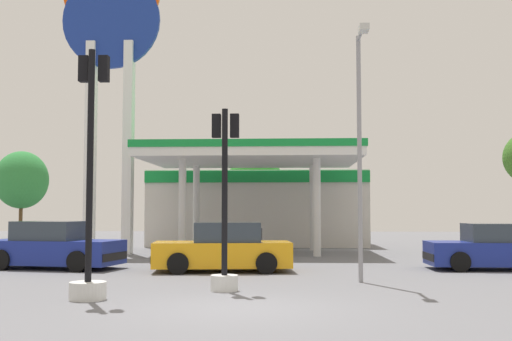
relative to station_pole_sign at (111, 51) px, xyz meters
name	(u,v)px	position (x,y,z in m)	size (l,w,h in m)	color
ground_plane	(236,308)	(6.85, -14.68, -8.98)	(90.00, 90.00, 0.00)	slate
gas_station	(258,202)	(6.25, 6.33, -6.60)	(11.58, 12.60, 4.71)	beige
station_pole_sign	(111,51)	(0.00, 0.00, 0.00)	(4.38, 0.56, 13.90)	white
car_0	(494,249)	(14.45, -6.48, -8.31)	(4.13, 1.91, 1.47)	black
car_1	(223,249)	(5.84, -7.48, -8.29)	(4.41, 2.30, 1.52)	black
car_2	(54,247)	(0.22, -6.85, -8.28)	(4.55, 2.54, 1.54)	black
traffic_signal_0	(225,223)	(6.36, -12.12, -7.39)	(0.65, 0.68, 4.31)	silver
traffic_signal_1	(90,220)	(3.62, -13.72, -7.29)	(0.78, 0.78, 5.37)	silver
tree_0	(22,180)	(-9.98, 13.76, -5.02)	(3.53, 3.53, 5.89)	brown
tree_1	(255,180)	(5.64, 15.25, -5.02)	(3.65, 3.65, 5.93)	brown
corner_streetlamp	(360,131)	(9.77, -10.45, -4.99)	(0.24, 1.48, 6.59)	gray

